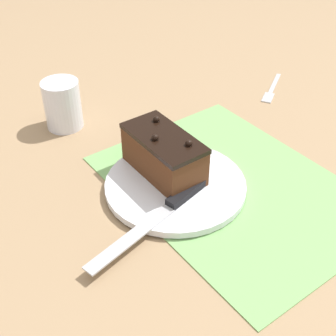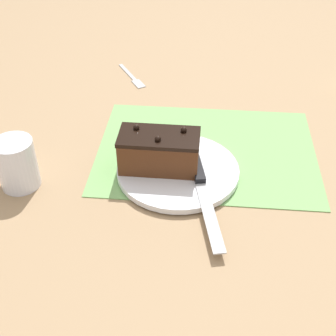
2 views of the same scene
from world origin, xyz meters
name	(u,v)px [view 2 (image 2 of 2)]	position (x,y,z in m)	size (l,w,h in m)	color
ground_plane	(206,151)	(0.00, 0.00, 0.00)	(3.00, 3.00, 0.00)	#9E7F5B
placemat_woven	(206,150)	(0.00, 0.00, 0.00)	(0.46, 0.34, 0.00)	#7AB266
cake_plate	(178,170)	(-0.05, -0.08, 0.01)	(0.24, 0.24, 0.01)	white
chocolate_cake	(159,151)	(-0.09, -0.08, 0.05)	(0.16, 0.08, 0.08)	#512D19
serving_knife	(201,184)	(-0.01, -0.13, 0.02)	(0.07, 0.25, 0.01)	black
drinking_glass	(17,164)	(-0.36, -0.14, 0.05)	(0.08, 0.08, 0.10)	white
dessert_fork	(133,77)	(-0.21, 0.31, 0.00)	(0.09, 0.14, 0.01)	#B7BABF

